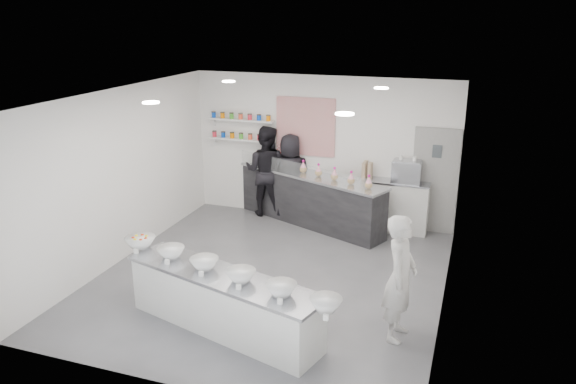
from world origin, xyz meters
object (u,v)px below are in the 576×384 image
object	(u,v)px
espresso_ledge	(393,206)
staff_left	(266,171)
back_bar	(310,199)
prep_counter	(223,302)
woman_prep	(400,278)
espresso_machine	(407,172)
staff_right	(290,176)

from	to	relation	value
espresso_ledge	staff_left	bearing A→B (deg)	178.77
back_bar	staff_left	world-z (taller)	staff_left
prep_counter	woman_prep	distance (m)	2.41
back_bar	prep_counter	bearing A→B (deg)	-66.22
espresso_machine	espresso_ledge	bearing A→B (deg)	180.00
prep_counter	woman_prep	bearing A→B (deg)	30.57
espresso_machine	staff_right	world-z (taller)	staff_right
prep_counter	staff_left	distance (m)	4.68
espresso_machine	staff_right	xyz separation A→B (m)	(-2.40, 0.06, -0.34)
espresso_ledge	espresso_machine	distance (m)	0.76
espresso_ledge	woman_prep	bearing A→B (deg)	-79.95
prep_counter	staff_right	xyz separation A→B (m)	(-0.57, 4.51, 0.49)
espresso_machine	staff_left	world-z (taller)	staff_left
prep_counter	espresso_ledge	bearing A→B (deg)	86.06
woman_prep	espresso_machine	bearing A→B (deg)	11.12
prep_counter	staff_left	world-z (taller)	staff_left
prep_counter	espresso_machine	bearing A→B (deg)	83.54
espresso_ledge	woman_prep	xyz separation A→B (m)	(0.68, -3.85, 0.36)
prep_counter	espresso_ledge	world-z (taller)	espresso_ledge
back_bar	woman_prep	bearing A→B (deg)	-34.35
prep_counter	staff_right	distance (m)	4.57
woman_prep	back_bar	bearing A→B (deg)	36.94
espresso_ledge	staff_right	world-z (taller)	staff_right
prep_counter	back_bar	xyz separation A→B (m)	(-0.05, 4.26, 0.12)
back_bar	staff_left	size ratio (longest dim) A/B	1.76
staff_left	staff_right	bearing A→B (deg)	178.64
back_bar	staff_right	world-z (taller)	staff_right
espresso_machine	woman_prep	bearing A→B (deg)	-83.22
woman_prep	staff_left	size ratio (longest dim) A/B	0.90
staff_left	espresso_ledge	bearing A→B (deg)	177.41
prep_counter	staff_left	bearing A→B (deg)	119.81
back_bar	espresso_ledge	size ratio (longest dim) A/B	2.47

